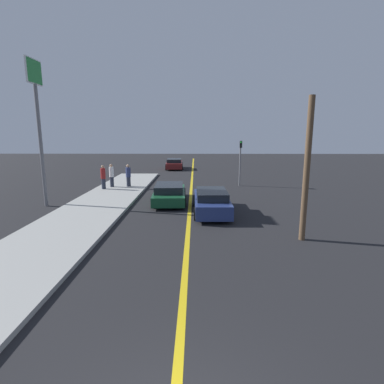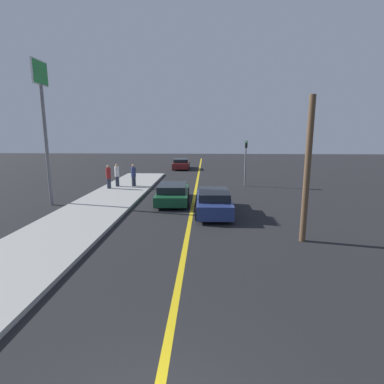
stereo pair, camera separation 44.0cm
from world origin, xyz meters
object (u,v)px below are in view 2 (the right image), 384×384
at_px(pedestrian_far_standing, 117,175).
at_px(traffic_light, 246,158).
at_px(car_far_distant, 181,164).
at_px(pedestrian_by_sign, 134,175).
at_px(car_near_right_lane, 214,202).
at_px(utility_pole, 307,171).
at_px(roadside_sign, 43,104).
at_px(car_ahead_center, 173,193).
at_px(pedestrian_mid_group, 109,177).

height_order(pedestrian_far_standing, traffic_light, traffic_light).
relative_size(car_far_distant, traffic_light, 1.22).
bearing_deg(pedestrian_by_sign, car_near_right_lane, -50.09).
distance_m(car_near_right_lane, utility_pole, 5.81).
height_order(pedestrian_by_sign, traffic_light, traffic_light).
height_order(car_near_right_lane, utility_pole, utility_pole).
bearing_deg(utility_pole, traffic_light, 93.23).
distance_m(pedestrian_by_sign, traffic_light, 9.02).
bearing_deg(roadside_sign, pedestrian_by_sign, 58.18).
distance_m(traffic_light, roadside_sign, 14.79).
height_order(car_far_distant, traffic_light, traffic_light).
xyz_separation_m(car_near_right_lane, car_ahead_center, (-2.49, 2.56, -0.06)).
distance_m(car_ahead_center, traffic_light, 8.12).
height_order(car_ahead_center, roadside_sign, roadside_sign).
relative_size(pedestrian_far_standing, utility_pole, 0.31).
xyz_separation_m(pedestrian_mid_group, utility_pole, (11.20, -10.31, 1.78)).
height_order(traffic_light, utility_pole, utility_pole).
bearing_deg(car_near_right_lane, car_ahead_center, 133.42).
height_order(car_near_right_lane, car_far_distant, car_near_right_lane).
height_order(car_far_distant, utility_pole, utility_pole).
height_order(car_far_distant, roadside_sign, roadside_sign).
relative_size(car_ahead_center, traffic_light, 1.30).
bearing_deg(car_near_right_lane, pedestrian_mid_group, 140.41).
bearing_deg(car_ahead_center, pedestrian_mid_group, 142.57).
relative_size(pedestrian_mid_group, traffic_light, 0.49).
bearing_deg(car_near_right_lane, roadside_sign, 170.67).
distance_m(car_near_right_lane, roadside_sign, 11.15).
distance_m(car_near_right_lane, car_far_distant, 20.53).
distance_m(car_near_right_lane, car_ahead_center, 3.57).
height_order(car_far_distant, pedestrian_by_sign, pedestrian_by_sign).
relative_size(car_near_right_lane, utility_pole, 0.83).
distance_m(car_ahead_center, pedestrian_far_standing, 6.68).
xyz_separation_m(car_ahead_center, traffic_light, (5.25, 5.95, 1.69)).
xyz_separation_m(car_near_right_lane, roadside_sign, (-9.72, 1.45, 5.25)).
xyz_separation_m(pedestrian_far_standing, utility_pole, (10.82, -11.22, 1.78)).
height_order(pedestrian_by_sign, roadside_sign, roadside_sign).
bearing_deg(utility_pole, car_ahead_center, 131.79).
bearing_deg(pedestrian_far_standing, traffic_light, 7.90).
bearing_deg(pedestrian_by_sign, utility_pole, -50.01).
relative_size(car_ahead_center, car_far_distant, 1.07).
distance_m(car_ahead_center, car_far_distant, 17.71).
distance_m(pedestrian_mid_group, traffic_light, 10.80).
distance_m(pedestrian_far_standing, traffic_light, 10.28).
height_order(pedestrian_far_standing, utility_pole, utility_pole).
relative_size(car_near_right_lane, car_ahead_center, 0.98).
relative_size(car_far_distant, roadside_sign, 0.54).
bearing_deg(utility_pole, car_near_right_lane, 130.13).
height_order(car_near_right_lane, traffic_light, traffic_light).
height_order(roadside_sign, utility_pole, roadside_sign).
xyz_separation_m(car_ahead_center, car_far_distant, (-0.93, 17.69, 0.04)).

